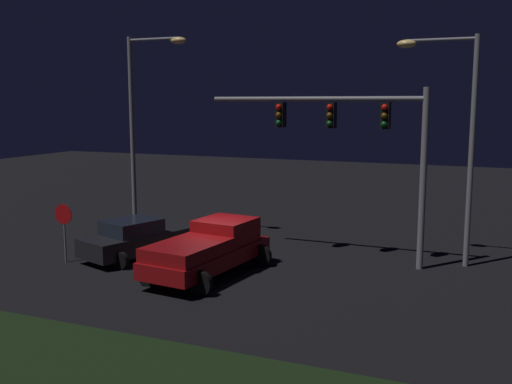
# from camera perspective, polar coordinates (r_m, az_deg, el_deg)

# --- Properties ---
(ground_plane) EXTENTS (80.00, 80.00, 0.00)m
(ground_plane) POSITION_cam_1_polar(r_m,az_deg,el_deg) (21.62, -3.79, -7.42)
(ground_plane) COLOR black
(grass_median) EXTENTS (25.85, 6.18, 0.10)m
(grass_median) POSITION_cam_1_polar(r_m,az_deg,el_deg) (14.25, -22.06, -16.61)
(grass_median) COLOR black
(grass_median) RESTS_ON ground_plane
(pickup_truck) EXTENTS (3.30, 5.60, 1.80)m
(pickup_truck) POSITION_cam_1_polar(r_m,az_deg,el_deg) (20.78, -4.43, -5.25)
(pickup_truck) COLOR maroon
(pickup_truck) RESTS_ON ground_plane
(car_sedan) EXTENTS (3.33, 4.74, 1.51)m
(car_sedan) POSITION_cam_1_polar(r_m,az_deg,el_deg) (23.50, -11.46, -4.41)
(car_sedan) COLOR black
(car_sedan) RESTS_ON ground_plane
(traffic_signal_gantry) EXTENTS (8.32, 0.56, 6.50)m
(traffic_signal_gantry) POSITION_cam_1_polar(r_m,az_deg,el_deg) (22.06, 9.61, 5.72)
(traffic_signal_gantry) COLOR slate
(traffic_signal_gantry) RESTS_ON ground_plane
(street_lamp_left) EXTENTS (2.90, 0.44, 8.79)m
(street_lamp_left) POSITION_cam_1_polar(r_m,az_deg,el_deg) (26.76, -10.88, 7.48)
(street_lamp_left) COLOR slate
(street_lamp_left) RESTS_ON ground_plane
(street_lamp_right) EXTENTS (2.88, 0.44, 8.33)m
(street_lamp_right) POSITION_cam_1_polar(r_m,az_deg,el_deg) (22.57, 18.69, 6.36)
(street_lamp_right) COLOR slate
(street_lamp_right) RESTS_ON ground_plane
(stop_sign) EXTENTS (0.76, 0.08, 2.23)m
(stop_sign) POSITION_cam_1_polar(r_m,az_deg,el_deg) (23.25, -18.02, -2.73)
(stop_sign) COLOR slate
(stop_sign) RESTS_ON ground_plane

